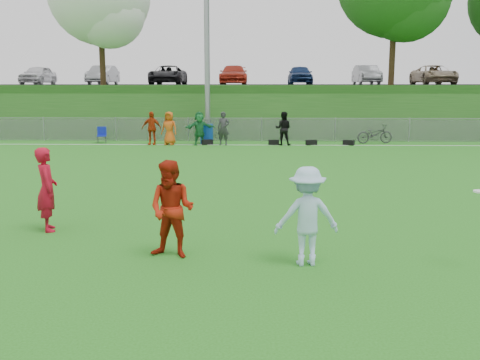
{
  "coord_description": "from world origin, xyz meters",
  "views": [
    {
      "loc": [
        -0.3,
        -9.16,
        2.93
      ],
      "look_at": [
        -0.59,
        0.5,
        1.24
      ],
      "focal_mm": 40.0,
      "sensor_mm": 36.0,
      "label": 1
    }
  ],
  "objects_px": {
    "player_red_left": "(47,189)",
    "bicycle": "(375,134)",
    "player_blue": "(307,216)",
    "player_red_center": "(172,209)",
    "recycling_bin": "(207,134)"
  },
  "relations": [
    {
      "from": "player_red_left",
      "to": "player_red_center",
      "type": "bearing_deg",
      "value": -145.71
    },
    {
      "from": "player_red_left",
      "to": "bicycle",
      "type": "relative_size",
      "value": 0.92
    },
    {
      "from": "player_red_center",
      "to": "player_blue",
      "type": "height_order",
      "value": "player_red_center"
    },
    {
      "from": "player_red_left",
      "to": "bicycle",
      "type": "height_order",
      "value": "player_red_left"
    },
    {
      "from": "player_blue",
      "to": "bicycle",
      "type": "xyz_separation_m",
      "value": [
        5.38,
        19.55,
        -0.33
      ]
    },
    {
      "from": "recycling_bin",
      "to": "bicycle",
      "type": "height_order",
      "value": "recycling_bin"
    },
    {
      "from": "bicycle",
      "to": "recycling_bin",
      "type": "bearing_deg",
      "value": 81.69
    },
    {
      "from": "player_blue",
      "to": "recycling_bin",
      "type": "relative_size",
      "value": 1.64
    },
    {
      "from": "bicycle",
      "to": "player_red_left",
      "type": "bearing_deg",
      "value": 139.25
    },
    {
      "from": "player_blue",
      "to": "recycling_bin",
      "type": "xyz_separation_m",
      "value": [
        -3.43,
        19.31,
        -0.32
      ]
    },
    {
      "from": "player_red_center",
      "to": "bicycle",
      "type": "xyz_separation_m",
      "value": [
        7.67,
        19.22,
        -0.36
      ]
    },
    {
      "from": "recycling_bin",
      "to": "player_blue",
      "type": "bearing_deg",
      "value": -79.93
    },
    {
      "from": "player_red_left",
      "to": "player_blue",
      "type": "bearing_deg",
      "value": -136.54
    },
    {
      "from": "player_red_left",
      "to": "recycling_bin",
      "type": "xyz_separation_m",
      "value": [
        1.69,
        17.32,
        -0.36
      ]
    },
    {
      "from": "player_red_left",
      "to": "bicycle",
      "type": "distance_m",
      "value": 20.46
    }
  ]
}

